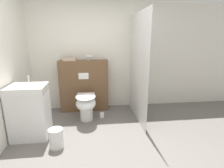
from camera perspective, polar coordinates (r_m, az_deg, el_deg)
ground_plane at (r=2.83m, az=-1.94°, el=-21.61°), size 12.00×12.00×0.00m
wall_back at (r=4.21m, az=-4.31°, el=8.92°), size 8.00×0.06×2.50m
partition_panel at (r=4.13m, az=-9.06°, el=-0.59°), size 1.11×0.27×1.19m
shower_glass at (r=3.62m, az=8.43°, el=5.20°), size 0.04×1.41×2.17m
toilet at (r=3.63m, az=-8.47°, el=-6.68°), size 0.40×0.63×0.56m
sink_vanity at (r=3.32m, az=-25.26°, el=-8.13°), size 0.61×0.49×1.06m
hair_drier at (r=3.96m, az=-7.20°, el=8.88°), size 0.17×0.06×0.12m
folded_towel at (r=4.01m, az=-13.68°, el=7.97°), size 0.28×0.20×0.08m
spare_toilet_roll at (r=3.87m, az=-3.30°, el=-10.09°), size 0.09×0.09×0.10m
waste_bin at (r=2.99m, az=-17.79°, el=-16.52°), size 0.22×0.22×0.31m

